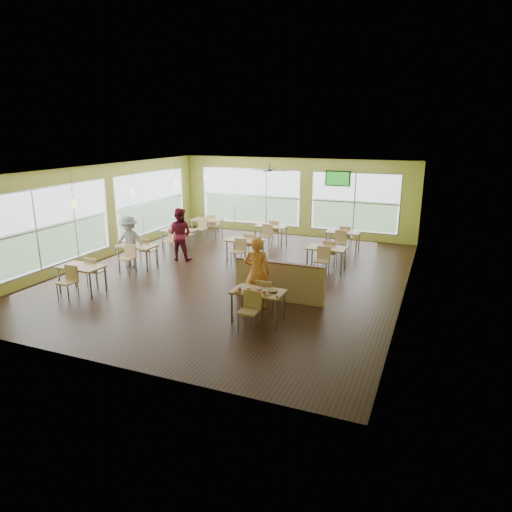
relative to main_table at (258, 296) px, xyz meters
The scene contains 20 objects.
room 3.73m from the main_table, 123.69° to the left, with size 12.00×12.04×3.20m.
window_bays 7.70m from the main_table, 127.41° to the left, with size 9.24×10.24×2.38m.
main_table is the anchor object (origin of this frame).
half_wall_divider 1.45m from the main_table, 90.00° to the left, with size 2.40×0.14×1.04m.
dining_tables 5.61m from the main_table, 122.91° to the left, with size 6.92×8.72×0.87m.
pendant_lights 6.62m from the main_table, 144.75° to the left, with size 0.11×7.31×0.86m.
ceiling_fan 6.73m from the main_table, 108.43° to the left, with size 1.25×1.25×0.29m.
tv_backwall 9.08m from the main_table, 91.29° to the left, with size 1.00×0.07×0.60m.
man_plaid 0.91m from the main_table, 114.29° to the left, with size 0.67×0.44×1.82m, color #D04117.
patron_maroon 5.85m from the main_table, 139.19° to the left, with size 0.87×0.68×1.80m, color maroon.
patron_grey 6.04m from the main_table, 155.53° to the left, with size 1.08×0.62×1.67m, color slate.
cup_blue 0.47m from the main_table, 148.01° to the right, with size 0.10×0.10×0.37m.
cup_yellow 0.31m from the main_table, 136.55° to the right, with size 0.09×0.09×0.33m.
cup_red_near 0.23m from the main_table, 63.97° to the right, with size 0.09×0.09×0.32m.
cup_red_far 0.35m from the main_table, 42.31° to the right, with size 0.09×0.09×0.34m.
food_basket 0.38m from the main_table, ahead, with size 0.22×0.22×0.05m.
ketchup_cup 0.62m from the main_table, 24.45° to the right, with size 0.06×0.06×0.03m, color #A00A0F.
wrapper_left 0.51m from the main_table, 144.16° to the right, with size 0.17×0.15×0.04m, color #9D754C.
wrapper_mid 0.17m from the main_table, 88.65° to the left, with size 0.19×0.17×0.05m, color #9D754C.
wrapper_right 0.40m from the main_table, 35.03° to the right, with size 0.14×0.13×0.03m, color #9D754C.
Camera 1 is at (5.70, -12.16, 4.33)m, focal length 32.00 mm.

